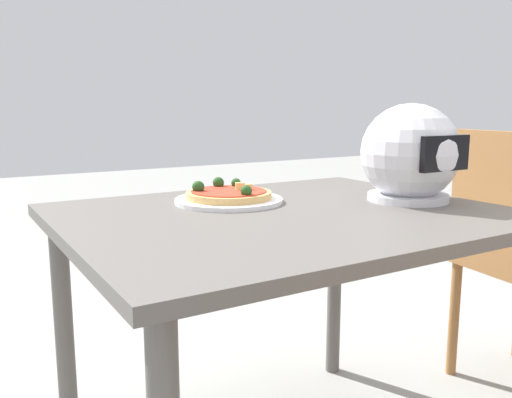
% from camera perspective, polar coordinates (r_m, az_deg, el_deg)
% --- Properties ---
extents(dining_table, '(1.07, 0.87, 0.72)m').
position_cam_1_polar(dining_table, '(1.35, 3.13, -4.90)').
color(dining_table, '#5B5651').
rests_on(dining_table, ground).
extents(pizza_plate, '(0.29, 0.29, 0.01)m').
position_cam_1_polar(pizza_plate, '(1.45, -2.91, -0.14)').
color(pizza_plate, white).
rests_on(pizza_plate, dining_table).
extents(pizza, '(0.23, 0.23, 0.05)m').
position_cam_1_polar(pizza, '(1.45, -2.97, 0.59)').
color(pizza, tan).
rests_on(pizza, pizza_plate).
extents(motorcycle_helmet, '(0.27, 0.27, 0.27)m').
position_cam_1_polar(motorcycle_helmet, '(1.52, 16.10, 4.56)').
color(motorcycle_helmet, silver).
rests_on(motorcycle_helmet, dining_table).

